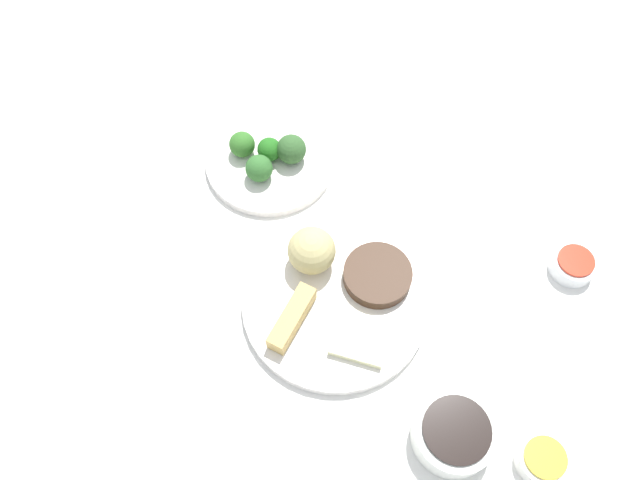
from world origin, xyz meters
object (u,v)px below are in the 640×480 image
object	(u,v)px
sauce_ramekin_hot_mustard	(542,460)
broccoli_plate	(270,160)
sauce_ramekin_sweet_and_sour	(573,265)
main_plate	(335,302)
soy_sauce_bowl	(453,434)

from	to	relation	value
sauce_ramekin_hot_mustard	broccoli_plate	bearing A→B (deg)	133.79
sauce_ramekin_hot_mustard	sauce_ramekin_sweet_and_sour	bearing A→B (deg)	77.52
sauce_ramekin_hot_mustard	sauce_ramekin_sweet_and_sour	xyz separation A→B (m)	(0.06, 0.28, 0.00)
main_plate	sauce_ramekin_sweet_and_sour	distance (m)	0.35
broccoli_plate	sauce_ramekin_sweet_and_sour	bearing A→B (deg)	-17.01
main_plate	broccoli_plate	size ratio (longest dim) A/B	1.26
main_plate	sauce_ramekin_sweet_and_sour	size ratio (longest dim) A/B	4.13
broccoli_plate	sauce_ramekin_sweet_and_sour	size ratio (longest dim) A/B	3.27
soy_sauce_bowl	sauce_ramekin_hot_mustard	distance (m)	0.11
main_plate	broccoli_plate	distance (m)	0.27
broccoli_plate	sauce_ramekin_hot_mustard	world-z (taller)	sauce_ramekin_hot_mustard
soy_sauce_bowl	sauce_ramekin_hot_mustard	bearing A→B (deg)	-9.09
main_plate	sauce_ramekin_hot_mustard	size ratio (longest dim) A/B	4.13
broccoli_plate	sauce_ramekin_hot_mustard	distance (m)	0.59
main_plate	sauce_ramekin_sweet_and_sour	bearing A→B (deg)	15.46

